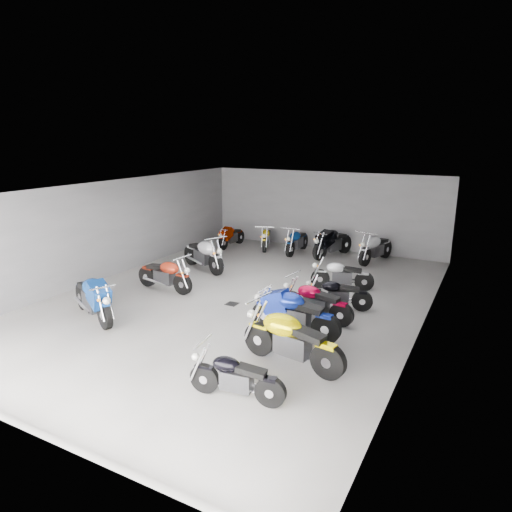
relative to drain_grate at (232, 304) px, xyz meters
The scene contains 20 objects.
ground 0.50m from the drain_grate, 90.00° to the left, with size 14.00×14.00×0.00m, color #A09D98.
wall_back 7.67m from the drain_grate, 90.00° to the left, with size 10.00×0.10×3.20m, color slate.
wall_left 5.27m from the drain_grate, behind, with size 0.10×14.00×3.20m, color slate.
wall_right 5.27m from the drain_grate, ahead, with size 0.10×14.00×3.20m, color slate.
ceiling 3.25m from the drain_grate, 90.00° to the left, with size 10.00×14.00×0.04m, color black.
drain_grate is the anchor object (origin of this frame).
motorcycle_left_b 3.72m from the drain_grate, 135.04° to the right, with size 2.25×1.13×1.05m.
motorcycle_left_d 2.46m from the drain_grate, behind, with size 2.12×0.46×0.93m.
motorcycle_left_f 3.63m from the drain_grate, 137.02° to the left, with size 2.24×1.10×1.05m.
motorcycle_right_a 4.83m from the drain_grate, 58.30° to the right, with size 1.86×0.43×0.82m.
motorcycle_right_b 3.87m from the drain_grate, 40.53° to the right, with size 2.39×0.60×1.06m.
motorcycle_right_c 2.66m from the drain_grate, 24.84° to the right, with size 2.30×0.47×1.01m.
motorcycle_right_d 2.53m from the drain_grate, ahead, with size 2.04×0.48×0.90m.
motorcycle_right_e 2.96m from the drain_grate, 20.11° to the left, with size 1.79×0.69×0.81m.
motorcycle_right_f 3.59m from the drain_grate, 49.35° to the left, with size 1.90×0.66×0.85m.
motorcycle_back_a 6.88m from the drain_grate, 121.15° to the left, with size 0.38×1.92×0.84m.
motorcycle_back_b 6.64m from the drain_grate, 108.43° to the left, with size 0.83×1.86×0.86m.
motorcycle_back_c 6.24m from the drain_grate, 96.03° to the left, with size 0.42×2.10×0.92m.
motorcycle_back_d 6.39m from the drain_grate, 82.85° to the left, with size 0.85×2.30×1.04m.
motorcycle_back_e 6.82m from the drain_grate, 68.68° to the left, with size 0.73×2.25×1.00m.
Camera 1 is at (6.30, -10.89, 4.63)m, focal length 32.00 mm.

